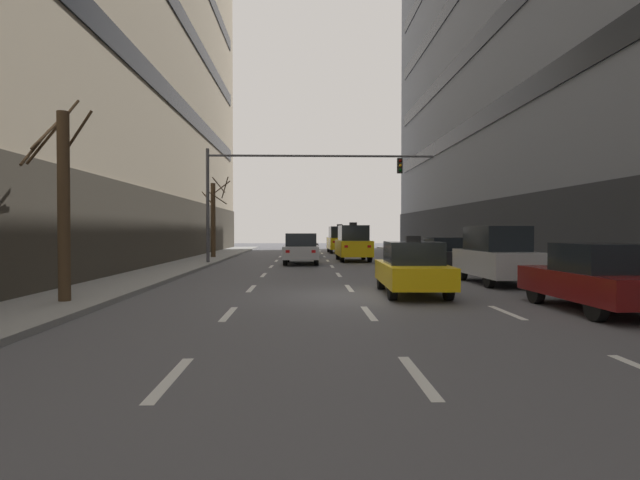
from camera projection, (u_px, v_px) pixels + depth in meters
The scene contains 40 objects.
ground_plane at pixel (355, 296), 14.58m from camera, with size 120.00×120.00×0.00m, color #515156.
sidewalk_left at pixel (84, 295), 14.33m from camera, with size 2.66×80.00×0.14m, color gray.
sidewalk_right at pixel (618, 293), 14.82m from camera, with size 2.66×80.00×0.14m, color gray.
lane_stripe_l1_s2 at pixel (171, 378), 6.48m from camera, with size 0.16×2.00×0.01m, color silver.
lane_stripe_l1_s3 at pixel (229, 314), 11.48m from camera, with size 0.16×2.00×0.01m, color silver.
lane_stripe_l1_s4 at pixel (251, 288), 16.47m from camera, with size 0.16×2.00×0.01m, color silver.
lane_stripe_l1_s5 at pixel (264, 275), 21.47m from camera, with size 0.16×2.00×0.01m, color silver.
lane_stripe_l1_s6 at pixel (271, 266), 26.47m from camera, with size 0.16×2.00×0.01m, color silver.
lane_stripe_l1_s7 at pixel (276, 261), 31.46m from camera, with size 0.16×2.00×0.01m, color silver.
lane_stripe_l1_s8 at pixel (280, 257), 36.46m from camera, with size 0.16×2.00×0.01m, color silver.
lane_stripe_l1_s9 at pixel (283, 253), 41.46m from camera, with size 0.16×2.00×0.01m, color silver.
lane_stripe_l1_s10 at pixel (285, 251), 46.45m from camera, with size 0.16×2.00×0.01m, color silver.
lane_stripe_l2_s2 at pixel (418, 376), 6.58m from camera, with size 0.16×2.00×0.01m, color silver.
lane_stripe_l2_s3 at pixel (369, 313), 11.58m from camera, with size 0.16×2.00×0.01m, color silver.
lane_stripe_l2_s4 at pixel (349, 288), 16.57m from camera, with size 0.16×2.00×0.01m, color silver.
lane_stripe_l2_s5 at pixel (339, 275), 21.57m from camera, with size 0.16×2.00×0.01m, color silver.
lane_stripe_l2_s6 at pixel (332, 266), 26.57m from camera, with size 0.16×2.00×0.01m, color silver.
lane_stripe_l2_s7 at pixel (328, 261), 31.56m from camera, with size 0.16×2.00×0.01m, color silver.
lane_stripe_l2_s8 at pixel (324, 256), 36.56m from camera, with size 0.16×2.00×0.01m, color silver.
lane_stripe_l2_s9 at pixel (322, 253), 41.56m from camera, with size 0.16×2.00×0.01m, color silver.
lane_stripe_l2_s10 at pixel (320, 251), 46.55m from camera, with size 0.16×2.00×0.01m, color silver.
lane_stripe_l3_s3 at pixel (506, 312), 11.68m from camera, with size 0.16×2.00×0.01m, color silver.
lane_stripe_l3_s4 at pixel (446, 288), 16.68m from camera, with size 0.16×2.00×0.01m, color silver.
lane_stripe_l3_s5 at pixel (413, 275), 21.67m from camera, with size 0.16×2.00×0.01m, color silver.
lane_stripe_l3_s6 at pixel (393, 266), 26.67m from camera, with size 0.16×2.00×0.01m, color silver.
lane_stripe_l3_s7 at pixel (379, 261), 31.67m from camera, with size 0.16×2.00×0.01m, color silver.
lane_stripe_l3_s8 at pixel (368, 256), 36.66m from camera, with size 0.16×2.00×0.01m, color silver.
lane_stripe_l3_s9 at pixel (361, 253), 41.66m from camera, with size 0.16×2.00×0.01m, color silver.
lane_stripe_l3_s10 at pixel (355, 251), 46.66m from camera, with size 0.16×2.00×0.01m, color silver.
taxi_driving_0 at pixel (412, 268), 14.92m from camera, with size 1.89×4.23×1.73m.
taxi_driving_1 at pixel (340, 240), 42.48m from camera, with size 2.02×4.62×2.40m.
taxi_driving_2 at pixel (353, 243), 31.33m from camera, with size 1.99×4.58×2.39m.
car_driving_3 at pixel (304, 245), 36.78m from camera, with size 1.95×4.50×1.67m.
car_driving_4 at pixel (301, 249), 28.54m from camera, with size 1.98×4.62×1.73m.
car_parked_1 at pixel (596, 278), 11.80m from camera, with size 1.88×4.30×1.60m.
car_parked_2 at pixel (496, 255), 17.96m from camera, with size 1.89×4.26×2.04m.
car_parked_3 at pixel (443, 253), 24.76m from camera, with size 1.85×4.20×1.56m.
traffic_signal_0 at pixel (283, 179), 28.03m from camera, with size 12.62×0.35×6.26m.
street_tree_0 at pixel (214, 218), 33.32m from camera, with size 1.85×2.03×5.25m.
street_tree_1 at pixel (63, 201), 12.60m from camera, with size 1.52×1.63×5.22m.
Camera 1 is at (-1.48, -14.50, 1.90)m, focal length 28.47 mm.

